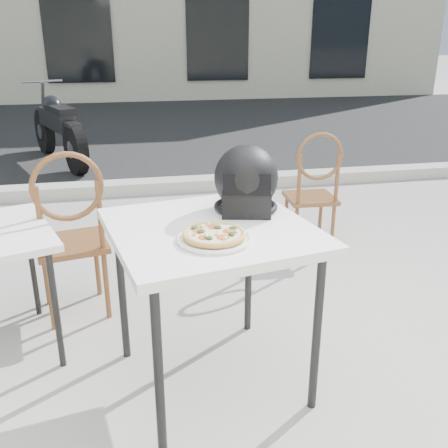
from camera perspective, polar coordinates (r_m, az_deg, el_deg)
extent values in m
plane|color=#999792|center=(2.82, 7.65, -13.20)|extent=(80.00, 80.00, 0.00)
cube|color=black|center=(9.37, -6.44, 10.92)|extent=(30.00, 8.00, 0.00)
cube|color=#A5A19A|center=(5.47, -2.45, 4.70)|extent=(30.00, 0.25, 0.12)
cube|color=black|center=(13.21, -16.35, 20.03)|extent=(1.60, 0.08, 2.20)
cube|color=black|center=(13.42, -0.74, 20.79)|extent=(1.60, 0.08, 2.20)
cube|color=black|center=(14.41, 13.14, 20.29)|extent=(1.60, 0.08, 2.20)
cube|color=white|center=(2.15, -1.49, -0.76)|extent=(0.98, 0.98, 0.04)
cylinder|color=black|center=(1.97, -7.48, -16.50)|extent=(0.04, 0.04, 0.75)
cylinder|color=black|center=(2.20, 10.55, -12.26)|extent=(0.04, 0.04, 0.75)
cylinder|color=black|center=(2.54, -11.58, -7.54)|extent=(0.04, 0.04, 0.75)
cylinder|color=black|center=(2.73, 2.82, -5.09)|extent=(0.04, 0.04, 0.75)
cylinder|color=white|center=(1.99, -1.12, -1.79)|extent=(0.38, 0.38, 0.01)
torus|color=white|center=(1.99, -1.13, -1.64)|extent=(0.39, 0.39, 0.02)
cylinder|color=gold|center=(1.98, -1.13, -1.29)|extent=(0.27, 0.27, 0.01)
torus|color=gold|center=(1.98, -1.13, -1.15)|extent=(0.28, 0.28, 0.02)
cylinder|color=red|center=(1.98, -1.13, -1.12)|extent=(0.24, 0.24, 0.00)
cylinder|color=beige|center=(1.98, -1.13, -1.05)|extent=(0.24, 0.24, 0.00)
cylinder|color=#D64725|center=(1.99, 0.59, -0.78)|extent=(0.05, 0.05, 0.00)
cylinder|color=#D64725|center=(2.04, -1.12, -0.32)|extent=(0.05, 0.05, 0.00)
cylinder|color=#D64725|center=(1.99, -2.84, -0.80)|extent=(0.05, 0.05, 0.00)
cylinder|color=#D64725|center=(1.93, -2.19, -1.51)|extent=(0.05, 0.05, 0.00)
cylinder|color=#D64725|center=(1.93, -0.09, -1.50)|extent=(0.05, 0.05, 0.00)
ellipsoid|color=#133614|center=(2.02, -0.75, -0.39)|extent=(0.04, 0.03, 0.01)
ellipsoid|color=#133614|center=(1.98, -2.67, -0.87)|extent=(0.05, 0.04, 0.01)
ellipsoid|color=#133614|center=(1.96, 0.88, -1.17)|extent=(0.03, 0.04, 0.01)
ellipsoid|color=#133614|center=(1.92, -1.77, -1.61)|extent=(0.04, 0.04, 0.01)
ellipsoid|color=#133614|center=(2.02, 1.03, -0.46)|extent=(0.04, 0.03, 0.01)
ellipsoid|color=#133614|center=(2.02, -3.37, -0.44)|extent=(0.04, 0.05, 0.01)
cylinder|color=#DBD586|center=(1.95, -0.81, -1.11)|extent=(0.02, 0.02, 0.02)
cylinder|color=#DBD586|center=(2.03, -2.51, -0.25)|extent=(0.02, 0.02, 0.02)
cylinder|color=#DBD586|center=(1.99, 0.49, -0.68)|extent=(0.02, 0.02, 0.02)
cylinder|color=#DBD586|center=(2.05, -1.69, 0.00)|extent=(0.01, 0.02, 0.02)
cylinder|color=#DBD586|center=(1.91, 0.11, -1.62)|extent=(0.02, 0.02, 0.02)
cylinder|color=#DBD586|center=(1.96, -3.40, -1.11)|extent=(0.02, 0.02, 0.02)
cylinder|color=#DBD586|center=(1.98, 1.44, -0.84)|extent=(0.01, 0.02, 0.02)
cylinder|color=#DBD586|center=(1.93, -2.06, -1.40)|extent=(0.02, 0.02, 0.02)
ellipsoid|color=black|center=(2.31, 2.54, 5.29)|extent=(0.36, 0.37, 0.31)
cube|color=black|center=(2.25, 2.57, 2.37)|extent=(0.24, 0.15, 0.12)
torus|color=black|center=(2.35, 2.49, 2.07)|extent=(0.36, 0.36, 0.03)
cube|color=black|center=(2.18, 2.64, 4.50)|extent=(0.21, 0.08, 0.10)
cube|color=brown|center=(3.88, 9.83, 2.95)|extent=(0.38, 0.38, 0.03)
cylinder|color=brown|center=(4.12, 10.95, 0.90)|extent=(0.03, 0.03, 0.39)
cylinder|color=brown|center=(4.04, 7.11, 0.71)|extent=(0.03, 0.03, 0.39)
cylinder|color=brown|center=(3.87, 12.30, -0.52)|extent=(0.03, 0.03, 0.39)
cylinder|color=brown|center=(3.78, 8.23, -0.75)|extent=(0.03, 0.03, 0.39)
cylinder|color=brown|center=(3.74, 12.80, 5.06)|extent=(0.03, 0.03, 0.38)
cylinder|color=brown|center=(3.65, 8.58, 4.96)|extent=(0.03, 0.03, 0.38)
torus|color=brown|center=(3.65, 10.90, 7.58)|extent=(0.35, 0.05, 0.35)
cylinder|color=black|center=(2.58, -18.65, -9.30)|extent=(0.04, 0.04, 0.64)
cylinder|color=black|center=(3.10, -21.07, -4.44)|extent=(0.04, 0.04, 0.64)
cube|color=brown|center=(3.02, -17.07, -2.20)|extent=(0.46, 0.46, 0.03)
cylinder|color=brown|center=(3.26, -14.32, -4.44)|extent=(0.04, 0.04, 0.43)
cylinder|color=brown|center=(3.24, -19.73, -5.24)|extent=(0.04, 0.04, 0.43)
cylinder|color=brown|center=(2.99, -13.29, -6.79)|extent=(0.04, 0.04, 0.43)
cylinder|color=brown|center=(2.96, -19.23, -7.69)|extent=(0.04, 0.04, 0.43)
cylinder|color=brown|center=(2.81, -13.95, 0.88)|extent=(0.04, 0.04, 0.41)
cylinder|color=brown|center=(2.78, -20.23, 0.00)|extent=(0.04, 0.04, 0.41)
torus|color=brown|center=(2.74, -17.47, 4.06)|extent=(0.38, 0.11, 0.38)
cylinder|color=black|center=(7.61, -19.81, 9.95)|extent=(0.34, 0.62, 0.61)
cylinder|color=slate|center=(7.61, -19.81, 9.95)|extent=(0.21, 0.24, 0.20)
cylinder|color=black|center=(6.24, -16.58, 8.20)|extent=(0.34, 0.62, 0.61)
cylinder|color=slate|center=(6.24, -16.58, 8.20)|extent=(0.21, 0.24, 0.20)
cube|color=black|center=(6.88, -18.59, 11.24)|extent=(0.56, 1.07, 0.22)
ellipsoid|color=black|center=(7.00, -19.09, 12.78)|extent=(0.37, 0.48, 0.23)
cube|color=black|center=(6.56, -18.02, 12.26)|extent=(0.38, 0.55, 0.08)
cylinder|color=slate|center=(7.48, -19.96, 12.32)|extent=(0.16, 0.32, 0.73)
cylinder|color=slate|center=(7.32, -20.08, 15.07)|extent=(0.51, 0.22, 0.03)
cube|color=black|center=(6.21, -16.90, 10.80)|extent=(0.22, 0.26, 0.05)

